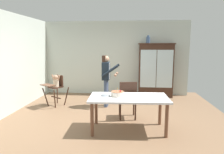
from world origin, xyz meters
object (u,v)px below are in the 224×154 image
object	(u,v)px
adult_person	(106,75)
serving_bowl	(105,95)
ceramic_vase	(148,40)
birthday_cake	(117,94)
china_cabinet	(156,70)
dining_chair_far_side	(128,97)
dining_table	(129,101)
high_chair_with_toddler	(56,84)

from	to	relation	value
adult_person	serving_bowl	xyz separation A→B (m)	(0.18, -1.62, -0.20)
ceramic_vase	serving_bowl	bearing A→B (deg)	-110.74
birthday_cake	ceramic_vase	bearing A→B (deg)	73.84
china_cabinet	ceramic_vase	world-z (taller)	ceramic_vase
ceramic_vase	dining_chair_far_side	size ratio (longest dim) A/B	0.28
dining_table	ceramic_vase	bearing A→B (deg)	78.33
dining_chair_far_side	china_cabinet	bearing A→B (deg)	-117.72
high_chair_with_toddler	serving_bowl	xyz separation A→B (m)	(1.72, -1.56, 0.11)
dining_table	birthday_cake	distance (m)	0.28
adult_person	dining_chair_far_side	bearing A→B (deg)	-144.70
birthday_cake	serving_bowl	xyz separation A→B (m)	(-0.26, 0.01, -0.03)
dining_table	dining_chair_far_side	bearing A→B (deg)	92.49
serving_bowl	dining_chair_far_side	distance (m)	0.80
high_chair_with_toddler	serving_bowl	distance (m)	2.32
dining_table	birthday_cake	size ratio (longest dim) A/B	6.10
dining_table	serving_bowl	world-z (taller)	serving_bowl
china_cabinet	ceramic_vase	bearing A→B (deg)	179.27
adult_person	dining_table	bearing A→B (deg)	-155.11
birthday_cake	china_cabinet	bearing A→B (deg)	68.75
china_cabinet	serving_bowl	xyz separation A→B (m)	(-1.42, -2.96, -0.19)
china_cabinet	serving_bowl	distance (m)	3.29
serving_bowl	high_chair_with_toddler	bearing A→B (deg)	137.82
ceramic_vase	adult_person	world-z (taller)	ceramic_vase
high_chair_with_toddler	serving_bowl	bearing A→B (deg)	-11.21
ceramic_vase	birthday_cake	bearing A→B (deg)	-106.16
high_chair_with_toddler	dining_chair_far_side	size ratio (longest dim) A/B	0.99
adult_person	dining_table	distance (m)	1.83
china_cabinet	high_chair_with_toddler	xyz separation A→B (m)	(-3.14, -1.41, -0.30)
china_cabinet	dining_table	bearing A→B (deg)	-106.93
dining_chair_far_side	adult_person	bearing A→B (deg)	-63.22
dining_table	serving_bowl	size ratio (longest dim) A/B	9.48
high_chair_with_toddler	adult_person	world-z (taller)	adult_person
china_cabinet	serving_bowl	bearing A→B (deg)	-115.55
china_cabinet	birthday_cake	distance (m)	3.19
high_chair_with_toddler	dining_chair_far_side	distance (m)	2.39
dining_table	birthday_cake	bearing A→B (deg)	172.75
dining_table	dining_chair_far_side	size ratio (longest dim) A/B	1.78
china_cabinet	ceramic_vase	distance (m)	1.10
ceramic_vase	birthday_cake	xyz separation A→B (m)	(-0.86, -2.98, -1.23)
ceramic_vase	dining_table	distance (m)	3.36
birthday_cake	serving_bowl	distance (m)	0.26
adult_person	birthday_cake	xyz separation A→B (m)	(0.44, -1.63, -0.17)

